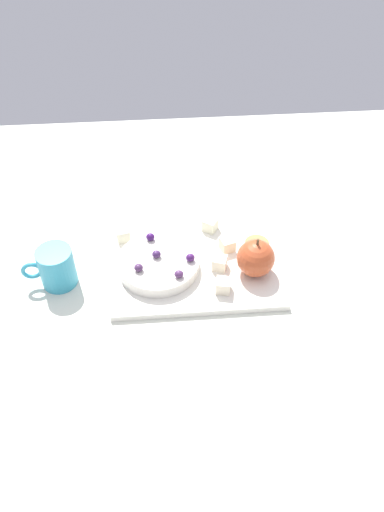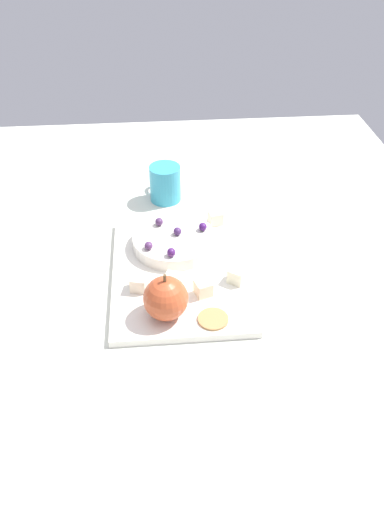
{
  "view_description": "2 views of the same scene",
  "coord_description": "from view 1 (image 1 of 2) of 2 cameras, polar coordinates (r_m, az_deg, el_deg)",
  "views": [
    {
      "loc": [
        3.3,
        73.14,
        78.32
      ],
      "look_at": [
        -1.99,
        6.08,
        10.5
      ],
      "focal_mm": 36.06,
      "sensor_mm": 36.0,
      "label": 1
    },
    {
      "loc": [
        -72.62,
        7.24,
        64.25
      ],
      "look_at": [
        -2.21,
        1.3,
        8.25
      ],
      "focal_mm": 35.52,
      "sensor_mm": 36.0,
      "label": 2
    }
  ],
  "objects": [
    {
      "name": "cup",
      "position": [
        1.0,
        -14.85,
        -1.23
      ],
      "size": [
        9.94,
        6.74,
        8.0
      ],
      "color": "teal",
      "rests_on": "table"
    },
    {
      "name": "grape_3",
      "position": [
        0.97,
        -0.19,
        -0.19
      ],
      "size": [
        1.69,
        1.52,
        1.6
      ],
      "primitive_type": "ellipsoid",
      "color": "#471D5F",
      "rests_on": "serving_dish"
    },
    {
      "name": "cracker_0",
      "position": [
        1.05,
        7.22,
        1.38
      ],
      "size": [
        4.97,
        4.97,
        0.4
      ],
      "primitive_type": "cylinder",
      "color": "tan",
      "rests_on": "platter"
    },
    {
      "name": "grape_4",
      "position": [
        0.98,
        -3.96,
        0.2
      ],
      "size": [
        1.69,
        1.52,
        1.48
      ],
      "primitive_type": "ellipsoid",
      "color": "#442659",
      "rests_on": "serving_dish"
    },
    {
      "name": "cheese_cube_3",
      "position": [
        0.99,
        3.08,
        -0.78
      ],
      "size": [
        3.35,
        3.35,
        2.65
      ],
      "primitive_type": "cube",
      "rotation": [
        0.0,
        0.0,
        1.25
      ],
      "color": "#F2E5C7",
      "rests_on": "platter"
    },
    {
      "name": "table",
      "position": [
        1.06,
        -1.33,
        -0.9
      ],
      "size": [
        130.63,
        107.25,
        4.41
      ],
      "primitive_type": "cube",
      "color": "silver",
      "rests_on": "ground"
    },
    {
      "name": "cheese_cube_2",
      "position": [
        0.95,
        3.48,
        -3.3
      ],
      "size": [
        3.17,
        3.17,
        2.65
      ],
      "primitive_type": "cube",
      "rotation": [
        0.0,
        0.0,
        1.34
      ],
      "color": "#F9EAC9",
      "rests_on": "platter"
    },
    {
      "name": "cheese_cube_4",
      "position": [
        1.06,
        -7.66,
        2.37
      ],
      "size": [
        3.11,
        3.11,
        2.65
      ],
      "primitive_type": "cube",
      "rotation": [
        0.0,
        0.0,
        0.2
      ],
      "color": "#EEE6C5",
      "rests_on": "platter"
    },
    {
      "name": "cheese_cube_0",
      "position": [
        1.03,
        3.94,
        1.31
      ],
      "size": [
        3.34,
        3.34,
        2.65
      ],
      "primitive_type": "cube",
      "rotation": [
        0.0,
        0.0,
        0.32
      ],
      "color": "#F9E9BE",
      "rests_on": "platter"
    },
    {
      "name": "grape_2",
      "position": [
        0.96,
        -5.95,
        -1.31
      ],
      "size": [
        1.69,
        1.52,
        1.52
      ],
      "primitive_type": "ellipsoid",
      "color": "#4C2D57",
      "rests_on": "serving_dish"
    },
    {
      "name": "apple_whole",
      "position": [
        0.97,
        7.08,
        -0.24
      ],
      "size": [
        7.25,
        7.25,
        7.25
      ],
      "primitive_type": "sphere",
      "color": "#BB4B28",
      "rests_on": "platter"
    },
    {
      "name": "grape_0",
      "position": [
        1.02,
        -4.64,
        2.12
      ],
      "size": [
        1.69,
        1.52,
        1.54
      ],
      "primitive_type": "ellipsoid",
      "color": "#3F175F",
      "rests_on": "serving_dish"
    },
    {
      "name": "apple_stem",
      "position": [
        0.95,
        7.31,
        1.56
      ],
      "size": [
        0.5,
        0.5,
        1.2
      ],
      "primitive_type": "cylinder",
      "color": "brown",
      "rests_on": "apple_whole"
    },
    {
      "name": "cheese_cube_1",
      "position": [
        1.07,
        2.04,
        3.48
      ],
      "size": [
        3.67,
        3.67,
        2.65
      ],
      "primitive_type": "cube",
      "rotation": [
        0.0,
        0.0,
        0.98
      ],
      "color": "#EDEAC6",
      "rests_on": "platter"
    },
    {
      "name": "grape_1",
      "position": [
        0.95,
        -1.47,
        -2.02
      ],
      "size": [
        1.69,
        1.52,
        1.44
      ],
      "primitive_type": "ellipsoid",
      "color": "#532F5D",
      "rests_on": "serving_dish"
    },
    {
      "name": "platter",
      "position": [
        1.01,
        0.4,
        -1.14
      ],
      "size": [
        32.68,
        24.01,
        1.33
      ],
      "primitive_type": "cube",
      "color": "white",
      "rests_on": "table"
    },
    {
      "name": "serving_dish",
      "position": [
        0.99,
        -3.75,
        -0.87
      ],
      "size": [
        15.69,
        15.69,
        2.42
      ],
      "primitive_type": "cylinder",
      "color": "white",
      "rests_on": "platter"
    }
  ]
}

